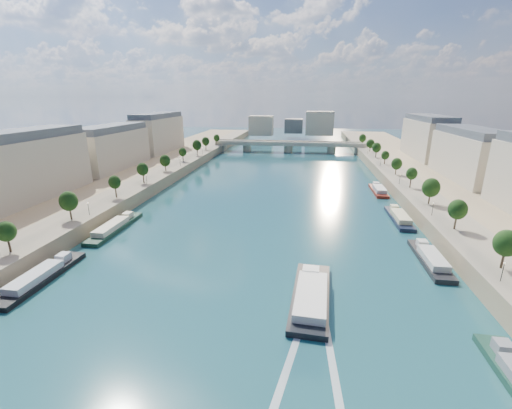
% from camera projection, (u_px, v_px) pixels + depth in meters
% --- Properties ---
extents(ground, '(700.00, 700.00, 0.00)m').
position_uv_depth(ground, '(268.00, 209.00, 128.63)').
color(ground, '#0C2938').
rests_on(ground, ground).
extents(quay_left, '(44.00, 520.00, 5.00)m').
position_uv_depth(quay_left, '(91.00, 195.00, 137.74)').
color(quay_left, '#9E8460').
rests_on(quay_left, ground).
extents(quay_right, '(44.00, 520.00, 5.00)m').
position_uv_depth(quay_right, '(475.00, 211.00, 118.01)').
color(quay_right, '#9E8460').
rests_on(quay_right, ground).
extents(pave_left, '(14.00, 520.00, 0.10)m').
position_uv_depth(pave_left, '(125.00, 190.00, 134.92)').
color(pave_left, gray).
rests_on(pave_left, quay_left).
extents(pave_right, '(14.00, 520.00, 0.10)m').
position_uv_depth(pave_right, '(431.00, 202.00, 119.30)').
color(pave_right, gray).
rests_on(pave_right, quay_right).
extents(trees_left, '(4.80, 268.80, 8.26)m').
position_uv_depth(trees_left, '(131.00, 176.00, 134.90)').
color(trees_left, '#382B1E').
rests_on(trees_left, ground).
extents(trees_right, '(4.80, 268.80, 8.26)m').
position_uv_depth(trees_right, '(418.00, 180.00, 127.38)').
color(trees_right, '#382B1E').
rests_on(trees_right, ground).
extents(lamps_left, '(0.36, 200.36, 4.28)m').
position_uv_depth(lamps_left, '(122.00, 190.00, 124.05)').
color(lamps_left, black).
rests_on(lamps_left, ground).
extents(lamps_right, '(0.36, 200.36, 4.28)m').
position_uv_depth(lamps_right, '(414.00, 190.00, 123.81)').
color(lamps_right, black).
rests_on(lamps_right, ground).
extents(buildings_left, '(16.00, 226.00, 23.20)m').
position_uv_depth(buildings_left, '(75.00, 155.00, 146.66)').
color(buildings_left, beige).
rests_on(buildings_left, ground).
extents(buildings_right, '(16.00, 226.00, 23.20)m').
position_uv_depth(buildings_right, '(506.00, 166.00, 123.36)').
color(buildings_right, beige).
rests_on(buildings_right, ground).
extents(skyline, '(79.00, 42.00, 22.00)m').
position_uv_depth(skyline, '(297.00, 124.00, 330.97)').
color(skyline, beige).
rests_on(skyline, ground).
extents(bridge, '(112.00, 12.00, 8.15)m').
position_uv_depth(bridge, '(289.00, 145.00, 259.09)').
color(bridge, '#C1B79E').
rests_on(bridge, ground).
extents(tour_barge, '(9.00, 26.36, 3.65)m').
position_uv_depth(tour_barge, '(311.00, 296.00, 70.54)').
color(tour_barge, black).
rests_on(tour_barge, ground).
extents(wake, '(10.75, 26.02, 0.04)m').
position_uv_depth(wake, '(311.00, 357.00, 55.11)').
color(wake, silver).
rests_on(wake, ground).
extents(moored_barges_right, '(5.00, 161.86, 3.60)m').
position_uv_depth(moored_barges_right, '(436.00, 266.00, 83.03)').
color(moored_barges_right, black).
rests_on(moored_barges_right, ground).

